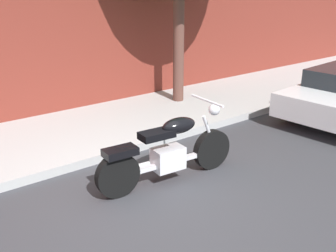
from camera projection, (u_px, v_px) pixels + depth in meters
ground_plane at (151, 202)px, 5.26m from camera, size 60.00×60.00×0.00m
sidewalk at (63, 137)px, 7.22m from camera, size 23.84×2.48×0.14m
motorcycle at (168, 152)px, 5.66m from camera, size 2.18×0.70×1.11m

